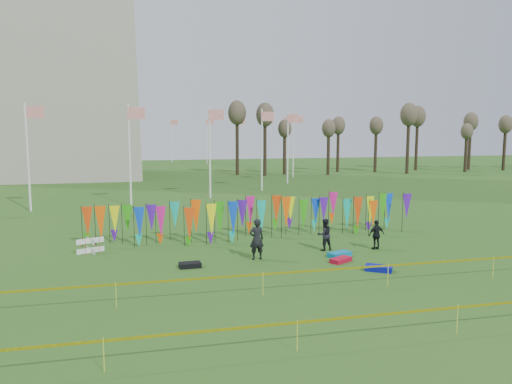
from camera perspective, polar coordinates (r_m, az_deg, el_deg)
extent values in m
plane|color=#265818|center=(21.36, 4.13, -9.32)|extent=(160.00, 160.00, 0.00)
cylinder|color=white|center=(70.50, 3.21, 5.52)|extent=(0.16, 0.16, 8.00)
plane|color=red|center=(70.66, 3.70, 8.20)|extent=(1.40, 0.00, 1.40)
cylinder|color=white|center=(77.23, 0.98, 5.68)|extent=(0.16, 0.16, 8.00)
plane|color=red|center=(77.36, 1.42, 8.12)|extent=(1.40, 0.00, 1.40)
cylinder|color=white|center=(83.18, -2.06, 5.79)|extent=(0.16, 0.16, 8.00)
plane|color=red|center=(83.29, -1.66, 8.06)|extent=(1.40, 0.00, 1.40)
cylinder|color=white|center=(88.15, -5.67, 5.84)|extent=(0.16, 0.16, 8.00)
plane|color=red|center=(88.22, -5.30, 7.98)|extent=(1.40, 0.00, 1.40)
cylinder|color=white|center=(91.99, -9.65, 5.83)|extent=(0.16, 0.16, 8.00)
plane|color=red|center=(92.02, -9.31, 7.89)|extent=(1.40, 0.00, 1.40)
cylinder|color=white|center=(94.58, -13.87, 5.75)|extent=(0.16, 0.16, 8.00)
plane|color=red|center=(94.56, -13.56, 7.76)|extent=(1.40, 0.00, 1.40)
cylinder|color=white|center=(95.84, -18.22, 5.62)|extent=(0.16, 0.16, 8.00)
plane|color=red|center=(95.78, -17.94, 7.60)|extent=(1.40, 0.00, 1.40)
cylinder|color=white|center=(95.76, -22.61, 5.43)|extent=(0.16, 0.16, 8.00)
plane|color=red|center=(95.65, -22.35, 7.42)|extent=(1.40, 0.00, 1.40)
cylinder|color=white|center=(94.32, -26.94, 5.18)|extent=(0.16, 0.16, 8.00)
plane|color=red|center=(94.17, -26.70, 7.20)|extent=(1.40, 0.00, 1.40)
cylinder|color=white|center=(40.31, -24.62, 3.62)|extent=(0.16, 0.16, 8.00)
plane|color=red|center=(40.17, -24.02, 8.35)|extent=(1.40, 0.00, 1.40)
cylinder|color=white|center=(40.52, -14.23, 4.06)|extent=(0.16, 0.16, 8.00)
plane|color=red|center=(40.48, -13.52, 8.76)|extent=(1.40, 0.00, 1.40)
cylinder|color=white|center=(43.75, -5.29, 4.47)|extent=(0.16, 0.16, 8.00)
plane|color=red|center=(43.81, -4.56, 8.80)|extent=(1.40, 0.00, 1.40)
cylinder|color=white|center=(49.25, 0.67, 4.81)|extent=(0.16, 0.16, 8.00)
plane|color=red|center=(49.37, 1.36, 8.64)|extent=(1.40, 0.00, 1.40)
cylinder|color=white|center=(56.03, 3.65, 5.08)|extent=(0.16, 0.16, 8.00)
plane|color=red|center=(56.18, 4.27, 8.45)|extent=(1.40, 0.00, 1.40)
cylinder|color=white|center=(63.30, 4.27, 5.32)|extent=(0.16, 0.16, 8.00)
plane|color=red|center=(63.47, 4.82, 8.30)|extent=(1.40, 0.00, 1.40)
cylinder|color=black|center=(27.11, -19.14, -3.73)|extent=(0.03, 0.03, 2.23)
cone|color=#E8410C|center=(27.04, -18.57, -3.22)|extent=(0.64, 0.64, 1.60)
cylinder|color=black|center=(27.05, -17.83, -3.69)|extent=(0.03, 0.03, 2.23)
cone|color=#FF5608|center=(26.99, -17.25, -3.19)|extent=(0.64, 0.64, 1.60)
cylinder|color=black|center=(27.01, -16.51, -3.66)|extent=(0.03, 0.03, 2.23)
cone|color=#F8FF0D|center=(26.95, -15.94, -3.16)|extent=(0.64, 0.64, 1.60)
cylinder|color=black|center=(26.98, -15.19, -3.63)|extent=(0.03, 0.03, 2.23)
cone|color=#2AA412|center=(26.93, -14.61, -3.12)|extent=(0.64, 0.64, 1.60)
cylinder|color=black|center=(26.97, -13.87, -3.59)|extent=(0.03, 0.03, 2.23)
cone|color=blue|center=(26.92, -13.29, -3.08)|extent=(0.64, 0.64, 1.60)
cylinder|color=black|center=(26.97, -12.55, -3.55)|extent=(0.03, 0.03, 2.23)
cone|color=#5113AC|center=(26.93, -11.97, -3.04)|extent=(0.64, 0.64, 1.60)
cylinder|color=black|center=(26.98, -11.23, -3.51)|extent=(0.03, 0.03, 2.23)
cone|color=#D91885|center=(26.95, -10.65, -3.00)|extent=(0.64, 0.64, 1.60)
cylinder|color=black|center=(27.01, -9.92, -3.47)|extent=(0.03, 0.03, 2.23)
cone|color=#0CBA9C|center=(26.99, -9.33, -2.96)|extent=(0.64, 0.64, 1.60)
cylinder|color=black|center=(27.05, -8.60, -3.42)|extent=(0.03, 0.03, 2.23)
cone|color=#E8410C|center=(27.04, -8.02, -2.91)|extent=(0.64, 0.64, 1.60)
cylinder|color=black|center=(27.11, -7.29, -3.38)|extent=(0.03, 0.03, 2.23)
cone|color=#FF5608|center=(27.10, -6.71, -2.87)|extent=(0.64, 0.64, 1.60)
cylinder|color=black|center=(27.18, -5.99, -3.33)|extent=(0.03, 0.03, 2.23)
cone|color=#F8FF0D|center=(27.18, -5.41, -2.82)|extent=(0.64, 0.64, 1.60)
cylinder|color=black|center=(27.27, -4.70, -3.28)|extent=(0.03, 0.03, 2.23)
cone|color=#2AA412|center=(27.27, -4.12, -2.77)|extent=(0.64, 0.64, 1.60)
cylinder|color=black|center=(27.37, -3.41, -3.23)|extent=(0.03, 0.03, 2.23)
cone|color=blue|center=(27.38, -2.84, -2.73)|extent=(0.64, 0.64, 1.60)
cylinder|color=black|center=(27.48, -2.13, -3.18)|extent=(0.03, 0.03, 2.23)
cone|color=#5113AC|center=(27.50, -1.56, -2.68)|extent=(0.64, 0.64, 1.60)
cylinder|color=black|center=(27.61, -0.87, -3.13)|extent=(0.03, 0.03, 2.23)
cone|color=#D91885|center=(27.63, -0.30, -2.62)|extent=(0.64, 0.64, 1.60)
cylinder|color=black|center=(27.75, 0.38, -3.07)|extent=(0.03, 0.03, 2.23)
cone|color=#0CBA9C|center=(27.77, 0.95, -2.57)|extent=(0.64, 0.64, 1.60)
cylinder|color=black|center=(27.90, 1.62, -3.02)|extent=(0.03, 0.03, 2.23)
cone|color=#E8410C|center=(27.93, 2.18, -2.52)|extent=(0.64, 0.64, 1.60)
cylinder|color=black|center=(28.07, 2.85, -2.97)|extent=(0.03, 0.03, 2.23)
cone|color=#FF5608|center=(28.11, 3.40, -2.47)|extent=(0.64, 0.64, 1.60)
cylinder|color=black|center=(28.25, 4.06, -2.91)|extent=(0.03, 0.03, 2.23)
cone|color=#F8FF0D|center=(28.29, 4.60, -2.42)|extent=(0.64, 0.64, 1.60)
cylinder|color=black|center=(28.44, 5.25, -2.85)|extent=(0.03, 0.03, 2.23)
cone|color=#2AA412|center=(28.49, 5.79, -2.36)|extent=(0.64, 0.64, 1.60)
cylinder|color=black|center=(28.64, 6.43, -2.80)|extent=(0.03, 0.03, 2.23)
cone|color=blue|center=(28.70, 6.96, -2.31)|extent=(0.64, 0.64, 1.60)
cylinder|color=black|center=(28.85, 7.59, -2.74)|extent=(0.03, 0.03, 2.23)
cone|color=#5113AC|center=(28.92, 8.12, -2.26)|extent=(0.64, 0.64, 1.60)
cylinder|color=black|center=(29.08, 8.73, -2.68)|extent=(0.03, 0.03, 2.23)
cone|color=#D91885|center=(29.15, 9.25, -2.20)|extent=(0.64, 0.64, 1.60)
cylinder|color=black|center=(29.32, 9.86, -2.62)|extent=(0.03, 0.03, 2.23)
cone|color=#0CBA9C|center=(29.39, 10.37, -2.15)|extent=(0.64, 0.64, 1.60)
cylinder|color=black|center=(29.57, 10.96, -2.57)|extent=(0.03, 0.03, 2.23)
cone|color=#E8410C|center=(29.65, 11.47, -2.09)|extent=(0.64, 0.64, 1.60)
cylinder|color=black|center=(29.83, 12.05, -2.51)|extent=(0.03, 0.03, 2.23)
cone|color=#FF5608|center=(29.91, 12.55, -2.04)|extent=(0.64, 0.64, 1.60)
cylinder|color=black|center=(30.10, 13.12, -2.45)|extent=(0.03, 0.03, 2.23)
cone|color=#F8FF0D|center=(30.19, 13.61, -1.99)|extent=(0.64, 0.64, 1.60)
cylinder|color=black|center=(30.38, 14.17, -2.40)|extent=(0.03, 0.03, 2.23)
cone|color=#2AA412|center=(30.47, 14.65, -1.93)|extent=(0.64, 0.64, 1.60)
cylinder|color=black|center=(30.67, 15.19, -2.34)|extent=(0.03, 0.03, 2.23)
cone|color=blue|center=(30.77, 15.67, -1.88)|extent=(0.64, 0.64, 1.60)
cylinder|color=black|center=(30.97, 16.20, -2.28)|extent=(0.03, 0.03, 2.23)
cone|color=#5113AC|center=(31.07, 16.67, -1.83)|extent=(0.64, 0.64, 1.60)
cube|color=#E2DD04|center=(18.92, 6.40, -8.95)|extent=(26.00, 0.01, 0.08)
cylinder|color=#D5E332|center=(17.99, -15.53, -11.27)|extent=(0.02, 0.02, 0.90)
cylinder|color=#D5E332|center=(18.47, 0.44, -10.51)|extent=(0.02, 0.02, 0.90)
cylinder|color=#D5E332|center=(20.21, 14.52, -9.17)|extent=(0.02, 0.02, 0.90)
cylinder|color=#D5E332|center=(22.93, 25.73, -7.71)|extent=(0.02, 0.02, 0.90)
cube|color=#E2DD04|center=(14.87, 12.66, -13.65)|extent=(26.00, 0.01, 0.08)
cylinder|color=#D5E332|center=(13.67, -16.21, -17.37)|extent=(0.02, 0.02, 0.90)
cylinder|color=#D5E332|center=(14.29, 5.10, -15.98)|extent=(0.02, 0.02, 0.90)
cylinder|color=#D5E332|center=(16.48, 22.29, -13.29)|extent=(0.02, 0.02, 0.90)
cylinder|color=#322519|center=(64.74, -2.59, 4.67)|extent=(0.44, 0.44, 6.40)
ellipsoid|color=brown|center=(64.68, -2.60, 7.64)|extent=(1.92, 1.92, 2.56)
cylinder|color=#322519|center=(65.61, 0.86, 4.71)|extent=(0.44, 0.44, 6.40)
ellipsoid|color=brown|center=(65.55, 0.86, 7.64)|extent=(1.92, 1.92, 2.56)
cylinder|color=#322519|center=(66.71, 4.20, 4.73)|extent=(0.44, 0.44, 6.40)
ellipsoid|color=brown|center=(66.65, 4.23, 7.62)|extent=(1.92, 1.92, 2.56)
cylinder|color=#322519|center=(68.03, 7.42, 4.74)|extent=(0.44, 0.44, 6.40)
ellipsoid|color=brown|center=(67.98, 7.47, 7.57)|extent=(1.92, 1.92, 2.56)
cylinder|color=#322519|center=(69.56, 10.51, 4.73)|extent=(0.44, 0.44, 6.40)
ellipsoid|color=brown|center=(69.50, 10.58, 7.50)|extent=(1.92, 1.92, 2.56)
cylinder|color=#322519|center=(71.28, 13.46, 4.71)|extent=(0.44, 0.44, 6.40)
ellipsoid|color=brown|center=(71.22, 13.54, 7.41)|extent=(1.92, 1.92, 2.56)
cylinder|color=#322519|center=(73.17, 16.26, 4.68)|extent=(0.44, 0.44, 6.40)
ellipsoid|color=brown|center=(73.12, 16.36, 7.31)|extent=(1.92, 1.92, 2.56)
cylinder|color=#322519|center=(75.24, 18.92, 4.64)|extent=(0.44, 0.44, 6.40)
ellipsoid|color=brown|center=(75.18, 19.03, 7.20)|extent=(1.92, 1.92, 2.56)
cylinder|color=#322519|center=(77.45, 21.43, 4.60)|extent=(0.44, 0.44, 6.40)
ellipsoid|color=brown|center=(77.40, 21.54, 7.08)|extent=(1.92, 1.92, 2.56)
cylinder|color=#322519|center=(79.80, 23.79, 4.54)|extent=(0.44, 0.44, 6.40)
ellipsoid|color=brown|center=(79.75, 23.92, 6.95)|extent=(1.92, 1.92, 2.56)
cylinder|color=#322519|center=(82.28, 26.02, 4.49)|extent=(0.44, 0.44, 6.40)
ellipsoid|color=brown|center=(82.23, 26.15, 6.83)|extent=(1.92, 1.92, 2.56)
cylinder|color=red|center=(25.65, -19.20, -6.01)|extent=(0.02, 0.02, 0.77)
cylinder|color=red|center=(25.59, -17.70, -5.98)|extent=(0.02, 0.02, 0.77)
cylinder|color=red|center=(26.30, -19.06, -5.68)|extent=(0.02, 0.02, 0.77)
cylinder|color=red|center=(26.24, -17.60, -5.65)|extent=(0.02, 0.02, 0.77)
imported|color=black|center=(23.36, 0.07, -5.41)|extent=(0.75, 0.57, 1.93)
imported|color=black|center=(25.34, 7.83, -4.85)|extent=(0.84, 0.58, 1.61)
imported|color=black|center=(26.04, 13.61, -4.77)|extent=(0.92, 0.58, 1.51)
cube|color=#0B78AC|center=(24.37, 9.51, -7.04)|extent=(1.26, 0.93, 0.23)
cube|color=#09129A|center=(22.34, 13.84, -8.46)|extent=(1.26, 1.11, 0.23)
cube|color=#B90C28|center=(23.42, 9.67, -7.66)|extent=(1.19, 0.98, 0.20)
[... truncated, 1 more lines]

